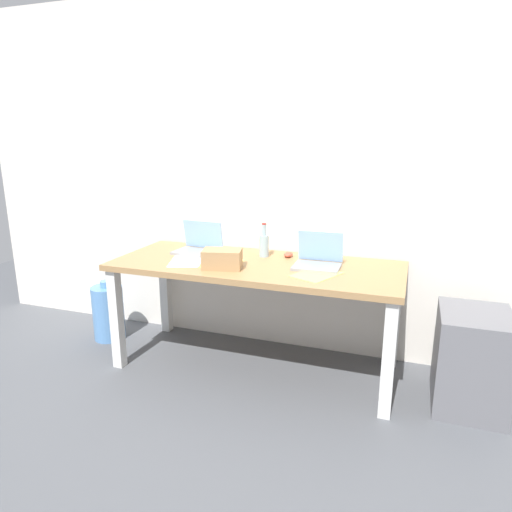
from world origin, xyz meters
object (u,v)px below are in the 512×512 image
at_px(laptop_left, 199,246).
at_px(cardboard_box, 222,259).
at_px(beer_bottle, 264,244).
at_px(water_cooler_jug, 108,312).
at_px(computer_mouse, 288,254).
at_px(laptop_right, 318,260).
at_px(filing_cabinet, 471,360).
at_px(desk, 256,276).

distance_m(laptop_left, cardboard_box, 0.45).
relative_size(beer_bottle, water_cooler_jug, 0.50).
bearing_deg(computer_mouse, laptop_left, -176.93).
distance_m(laptop_right, filing_cabinet, 1.09).
xyz_separation_m(desk, laptop_right, (0.41, 0.05, 0.14)).
height_order(laptop_left, beer_bottle, beer_bottle).
height_order(desk, laptop_right, laptop_right).
relative_size(cardboard_box, filing_cabinet, 0.42).
bearing_deg(desk, water_cooler_jug, 178.19).
xyz_separation_m(laptop_left, beer_bottle, (0.49, 0.05, 0.04)).
height_order(cardboard_box, water_cooler_jug, cardboard_box).
height_order(beer_bottle, water_cooler_jug, beer_bottle).
bearing_deg(filing_cabinet, desk, 178.26).
distance_m(laptop_right, water_cooler_jug, 1.77).
height_order(laptop_left, filing_cabinet, laptop_left).
relative_size(beer_bottle, computer_mouse, 2.40).
bearing_deg(computer_mouse, water_cooler_jug, -177.67).
relative_size(laptop_left, filing_cabinet, 0.56).
distance_m(laptop_left, computer_mouse, 0.66).
bearing_deg(filing_cabinet, beer_bottle, 170.54).
height_order(desk, computer_mouse, computer_mouse).
relative_size(laptop_right, beer_bottle, 1.26).
relative_size(desk, water_cooler_jug, 4.02).
height_order(cardboard_box, filing_cabinet, cardboard_box).
height_order(computer_mouse, water_cooler_jug, computer_mouse).
bearing_deg(cardboard_box, filing_cabinet, 5.15).
height_order(water_cooler_jug, filing_cabinet, filing_cabinet).
bearing_deg(laptop_left, water_cooler_jug, -172.86).
bearing_deg(beer_bottle, filing_cabinet, -9.46).
distance_m(laptop_left, laptop_right, 0.91).
height_order(desk, cardboard_box, cardboard_box).
xyz_separation_m(water_cooler_jug, filing_cabinet, (2.63, -0.08, 0.08)).
bearing_deg(laptop_left, desk, -15.51).
bearing_deg(beer_bottle, water_cooler_jug, -173.35).
relative_size(laptop_right, cardboard_box, 1.23).
height_order(laptop_left, water_cooler_jug, laptop_left).
distance_m(cardboard_box, filing_cabinet, 1.63).
bearing_deg(beer_bottle, laptop_left, -174.13).
relative_size(laptop_left, computer_mouse, 3.33).
distance_m(laptop_right, beer_bottle, 0.44).
relative_size(beer_bottle, filing_cabinet, 0.40).
relative_size(water_cooler_jug, filing_cabinet, 0.81).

